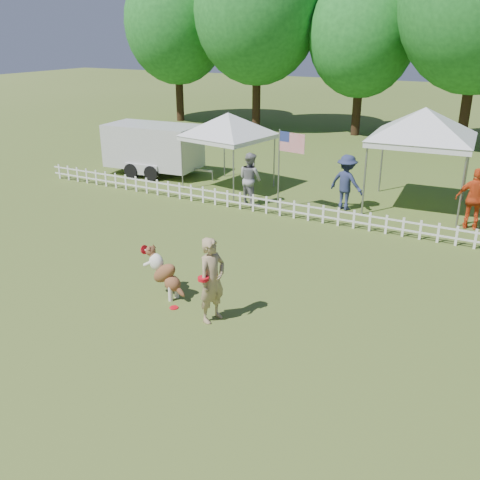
{
  "coord_description": "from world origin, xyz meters",
  "views": [
    {
      "loc": [
        6.1,
        -8.36,
        5.75
      ],
      "look_at": [
        0.46,
        2.0,
        1.1
      ],
      "focal_mm": 40.0,
      "sensor_mm": 36.0,
      "label": 1
    }
  ],
  "objects": [
    {
      "name": "tree_far_left",
      "position": [
        -15.0,
        22.0,
        5.5
      ],
      "size": [
        6.6,
        6.6,
        11.0
      ],
      "primitive_type": null,
      "color": "#1C6220",
      "rests_on": "ground"
    },
    {
      "name": "spectator_a",
      "position": [
        -2.22,
        7.69,
        0.92
      ],
      "size": [
        1.09,
        0.97,
        1.84
      ],
      "primitive_type": "imported",
      "rotation": [
        0.0,
        0.0,
        2.77
      ],
      "color": "gray",
      "rests_on": "ground"
    },
    {
      "name": "frisbee_on_turf",
      "position": [
        -0.19,
        0.13,
        0.01
      ],
      "size": [
        0.26,
        0.26,
        0.02
      ],
      "primitive_type": "cylinder",
      "rotation": [
        0.0,
        0.0,
        -0.39
      ],
      "color": "red",
      "rests_on": "ground"
    },
    {
      "name": "tree_center_left",
      "position": [
        -3.0,
        22.5,
        4.9
      ],
      "size": [
        6.0,
        6.0,
        9.8
      ],
      "primitive_type": null,
      "color": "#1C6220",
      "rests_on": "ground"
    },
    {
      "name": "flag_pole",
      "position": [
        -1.14,
        7.69,
        1.36
      ],
      "size": [
        1.05,
        0.3,
        2.72
      ],
      "primitive_type": null,
      "rotation": [
        0.0,
        0.0,
        -0.19
      ],
      "color": "gray",
      "rests_on": "ground"
    },
    {
      "name": "picket_fence",
      "position": [
        0.0,
        7.0,
        0.3
      ],
      "size": [
        22.0,
        0.08,
        0.6
      ],
      "primitive_type": null,
      "color": "white",
      "rests_on": "ground"
    },
    {
      "name": "dog",
      "position": [
        -0.68,
        0.52,
        0.58
      ],
      "size": [
        1.16,
        0.53,
        1.16
      ],
      "primitive_type": null,
      "rotation": [
        0.0,
        0.0,
        -0.15
      ],
      "color": "brown",
      "rests_on": "ground"
    },
    {
      "name": "ground",
      "position": [
        0.0,
        0.0,
        0.0
      ],
      "size": [
        120.0,
        120.0,
        0.0
      ],
      "primitive_type": "plane",
      "color": "#3B541A",
      "rests_on": "ground"
    },
    {
      "name": "spectator_b",
      "position": [
        0.9,
        8.74,
        0.94
      ],
      "size": [
        1.35,
        0.98,
        1.89
      ],
      "primitive_type": "imported",
      "rotation": [
        0.0,
        0.0,
        2.89
      ],
      "color": "navy",
      "rests_on": "ground"
    },
    {
      "name": "canopy_tent_left",
      "position": [
        -3.92,
        9.14,
        1.41
      ],
      "size": [
        3.16,
        3.16,
        2.83
      ],
      "primitive_type": null,
      "rotation": [
        0.0,
        0.0,
        -0.17
      ],
      "color": "white",
      "rests_on": "ground"
    },
    {
      "name": "tree_center_right",
      "position": [
        3.0,
        21.0,
        6.3
      ],
      "size": [
        7.6,
        7.6,
        12.6
      ],
      "primitive_type": null,
      "color": "#1C6220",
      "rests_on": "ground"
    },
    {
      "name": "cargo_trailer",
      "position": [
        -7.78,
        9.52,
        1.07
      ],
      "size": [
        5.01,
        2.52,
        2.13
      ],
      "primitive_type": null,
      "rotation": [
        0.0,
        0.0,
        0.08
      ],
      "color": "silver",
      "rests_on": "ground"
    },
    {
      "name": "handler",
      "position": [
        0.83,
        0.12,
        0.93
      ],
      "size": [
        0.59,
        0.76,
        1.85
      ],
      "primitive_type": "imported",
      "rotation": [
        0.0,
        0.0,
        1.34
      ],
      "color": "tan",
      "rests_on": "ground"
    },
    {
      "name": "canopy_tent_right",
      "position": [
        2.95,
        10.08,
        1.67
      ],
      "size": [
        3.45,
        3.45,
        3.34
      ],
      "primitive_type": null,
      "rotation": [
        0.0,
        0.0,
        0.07
      ],
      "color": "white",
      "rests_on": "ground"
    },
    {
      "name": "spectator_c",
      "position": [
        4.95,
        8.74,
        0.95
      ],
      "size": [
        1.16,
        0.59,
        1.9
      ],
      "primitive_type": "imported",
      "rotation": [
        0.0,
        0.0,
        3.26
      ],
      "color": "#D54419",
      "rests_on": "ground"
    },
    {
      "name": "tree_left",
      "position": [
        -9.0,
        21.5,
        6.0
      ],
      "size": [
        7.4,
        7.4,
        12.0
      ],
      "primitive_type": null,
      "color": "#1C6220",
      "rests_on": "ground"
    }
  ]
}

